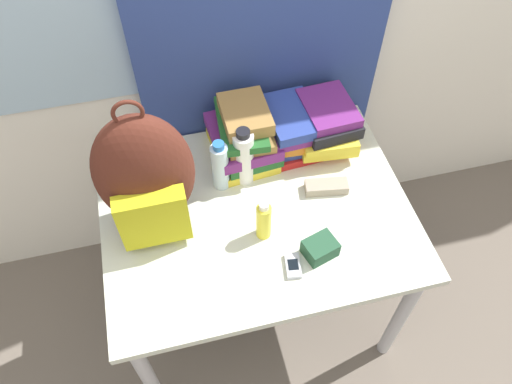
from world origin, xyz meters
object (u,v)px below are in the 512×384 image
object	(u,v)px
backpack	(146,177)
book_stack_right	(324,122)
cell_phone	(293,266)
sunglasses_case	(326,187)
sunscreen_bottle	(264,220)
book_stack_center	(290,129)
sports_bottle	(244,157)
camera_pouch	(320,248)
book_stack_left	(244,135)
water_bottle	(220,166)

from	to	relation	value
backpack	book_stack_right	xyz separation A→B (m)	(0.66, 0.22, -0.13)
cell_phone	sunglasses_case	distance (m)	0.34
sunscreen_bottle	sunglasses_case	xyz separation A→B (m)	(0.26, 0.12, -0.06)
book_stack_center	sunscreen_bottle	world-z (taller)	book_stack_center
sports_bottle	sunscreen_bottle	world-z (taller)	sports_bottle
sunglasses_case	camera_pouch	distance (m)	0.26
backpack	book_stack_left	distance (m)	0.43
book_stack_right	water_bottle	bearing A→B (deg)	-163.81
water_bottle	sunscreen_bottle	bearing A→B (deg)	-68.61
cell_phone	book_stack_center	bearing A→B (deg)	75.05
camera_pouch	water_bottle	bearing A→B (deg)	125.06
sports_bottle	sunglasses_case	size ratio (longest dim) A/B	1.53
backpack	water_bottle	xyz separation A→B (m)	(0.24, 0.10, -0.13)
sunscreen_bottle	camera_pouch	size ratio (longest dim) A/B	1.41
camera_pouch	sunglasses_case	bearing A→B (deg)	66.47
book_stack_right	sports_bottle	size ratio (longest dim) A/B	1.26
book_stack_right	cell_phone	world-z (taller)	book_stack_right
backpack	camera_pouch	xyz separation A→B (m)	(0.49, -0.26, -0.20)
backpack	water_bottle	distance (m)	0.29
sunscreen_bottle	sunglasses_case	bearing A→B (deg)	25.68
book_stack_left	book_stack_center	bearing A→B (deg)	0.90
cell_phone	sunglasses_case	xyz separation A→B (m)	(0.20, 0.27, 0.01)
book_stack_center	book_stack_left	bearing A→B (deg)	-179.10
backpack	sports_bottle	distance (m)	0.36
book_stack_center	cell_phone	bearing A→B (deg)	-104.95
sunglasses_case	sunscreen_bottle	bearing A→B (deg)	-154.32
cell_phone	sunglasses_case	size ratio (longest dim) A/B	0.59
sunscreen_bottle	book_stack_right	bearing A→B (deg)	48.21
sports_bottle	camera_pouch	bearing A→B (deg)	-65.75
book_stack_center	sports_bottle	xyz separation A→B (m)	(-0.20, -0.11, 0.03)
book_stack_left	sunscreen_bottle	size ratio (longest dim) A/B	1.80
cell_phone	sunglasses_case	bearing A→B (deg)	53.05
sunscreen_bottle	backpack	bearing A→B (deg)	156.99
book_stack_left	sunglasses_case	xyz separation A→B (m)	(0.24, -0.23, -0.09)
book_stack_left	book_stack_center	distance (m)	0.18
book_stack_right	sunscreen_bottle	distance (m)	0.48
sunglasses_case	cell_phone	bearing A→B (deg)	-126.95
book_stack_center	cell_phone	world-z (taller)	book_stack_center
backpack	book_stack_right	distance (m)	0.71
book_stack_center	water_bottle	xyz separation A→B (m)	(-0.29, -0.12, 0.01)
water_bottle	cell_phone	world-z (taller)	water_bottle
book_stack_left	sunglasses_case	distance (m)	0.35
book_stack_left	book_stack_right	world-z (taller)	book_stack_left
water_bottle	sunglasses_case	bearing A→B (deg)	-18.06
backpack	sunscreen_bottle	world-z (taller)	backpack
water_bottle	camera_pouch	size ratio (longest dim) A/B	1.78
backpack	sunscreen_bottle	bearing A→B (deg)	-23.01
sports_bottle	book_stack_center	bearing A→B (deg)	29.20
backpack	water_bottle	bearing A→B (deg)	21.63
book_stack_left	sports_bottle	bearing A→B (deg)	-103.27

